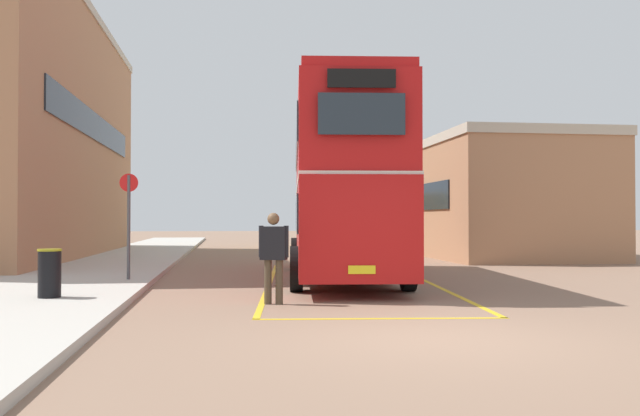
{
  "coord_description": "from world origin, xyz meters",
  "views": [
    {
      "loc": [
        -2.7,
        -8.75,
        1.59
      ],
      "look_at": [
        0.15,
        12.14,
        1.94
      ],
      "focal_mm": 37.79,
      "sensor_mm": 36.0,
      "label": 1
    }
  ],
  "objects_px": {
    "litter_bin": "(50,273)",
    "double_decker_bus": "(342,185)",
    "single_deck_bus": "(323,218)",
    "pedestrian_boarding": "(274,251)",
    "bus_stop_sign": "(129,215)"
  },
  "relations": [
    {
      "from": "single_deck_bus",
      "to": "pedestrian_boarding",
      "type": "bearing_deg",
      "value": -99.99
    },
    {
      "from": "double_decker_bus",
      "to": "single_deck_bus",
      "type": "relative_size",
      "value": 1.24
    },
    {
      "from": "pedestrian_boarding",
      "to": "double_decker_bus",
      "type": "bearing_deg",
      "value": 67.46
    },
    {
      "from": "single_deck_bus",
      "to": "bus_stop_sign",
      "type": "xyz_separation_m",
      "value": [
        -7.83,
        -21.99,
        0.04
      ]
    },
    {
      "from": "double_decker_bus",
      "to": "litter_bin",
      "type": "distance_m",
      "value": 8.17
    },
    {
      "from": "single_deck_bus",
      "to": "litter_bin",
      "type": "distance_m",
      "value": 27.15
    },
    {
      "from": "pedestrian_boarding",
      "to": "litter_bin",
      "type": "relative_size",
      "value": 1.9
    },
    {
      "from": "litter_bin",
      "to": "pedestrian_boarding",
      "type": "bearing_deg",
      "value": -6.1
    },
    {
      "from": "double_decker_bus",
      "to": "pedestrian_boarding",
      "type": "height_order",
      "value": "double_decker_bus"
    },
    {
      "from": "pedestrian_boarding",
      "to": "litter_bin",
      "type": "bearing_deg",
      "value": 173.9
    },
    {
      "from": "double_decker_bus",
      "to": "single_deck_bus",
      "type": "bearing_deg",
      "value": 83.4
    },
    {
      "from": "litter_bin",
      "to": "double_decker_bus",
      "type": "bearing_deg",
      "value": 37.44
    },
    {
      "from": "pedestrian_boarding",
      "to": "bus_stop_sign",
      "type": "relative_size",
      "value": 0.67
    },
    {
      "from": "single_deck_bus",
      "to": "bus_stop_sign",
      "type": "bearing_deg",
      "value": -109.59
    },
    {
      "from": "pedestrian_boarding",
      "to": "bus_stop_sign",
      "type": "height_order",
      "value": "bus_stop_sign"
    }
  ]
}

